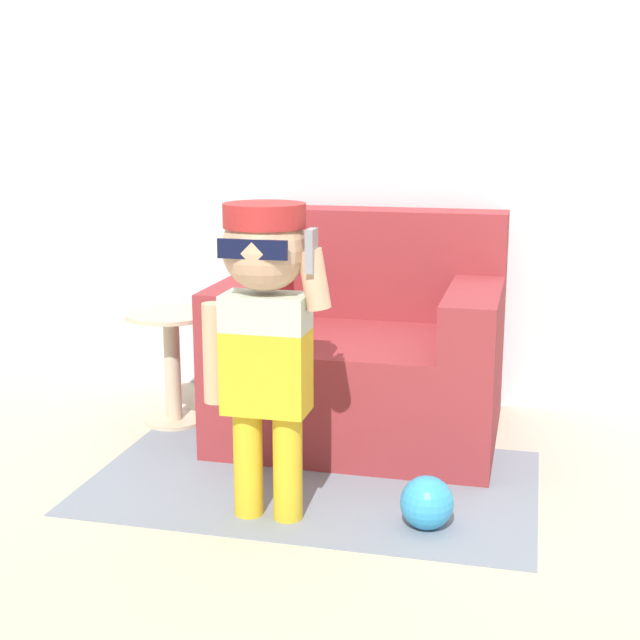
{
  "coord_description": "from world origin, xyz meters",
  "views": [
    {
      "loc": [
        0.62,
        -3.33,
        1.26
      ],
      "look_at": [
        -0.1,
        -0.37,
        0.57
      ],
      "focal_mm": 50.0,
      "sensor_mm": 36.0,
      "label": 1
    }
  ],
  "objects": [
    {
      "name": "wall_back",
      "position": [
        0.0,
        0.58,
        1.3
      ],
      "size": [
        10.0,
        0.05,
        2.6
      ],
      "color": "silver",
      "rests_on": "ground_plane"
    },
    {
      "name": "rug",
      "position": [
        -0.1,
        -0.48,
        0.0
      ],
      "size": [
        1.56,
        0.95,
        0.01
      ],
      "color": "gray",
      "rests_on": "ground_plane"
    },
    {
      "name": "ground_plane",
      "position": [
        0.0,
        0.0,
        0.0
      ],
      "size": [
        10.0,
        10.0,
        0.0
      ],
      "primitive_type": "plane",
      "color": "#BCB29E"
    },
    {
      "name": "armchair",
      "position": [
        -0.03,
        0.1,
        0.33
      ],
      "size": [
        1.08,
        0.87,
        0.88
      ],
      "color": "maroon",
      "rests_on": "ground_plane"
    },
    {
      "name": "toy_ball",
      "position": [
        0.33,
        -0.74,
        0.08
      ],
      "size": [
        0.17,
        0.17,
        0.17
      ],
      "color": "#3399D1",
      "rests_on": "ground_plane"
    },
    {
      "name": "side_table",
      "position": [
        -0.83,
        -0.01,
        0.29
      ],
      "size": [
        0.37,
        0.37,
        0.48
      ],
      "color": "beige",
      "rests_on": "ground_plane"
    },
    {
      "name": "person_child",
      "position": [
        -0.18,
        -0.78,
        0.67
      ],
      "size": [
        0.41,
        0.31,
        1.01
      ],
      "color": "gold",
      "rests_on": "ground_plane"
    }
  ]
}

